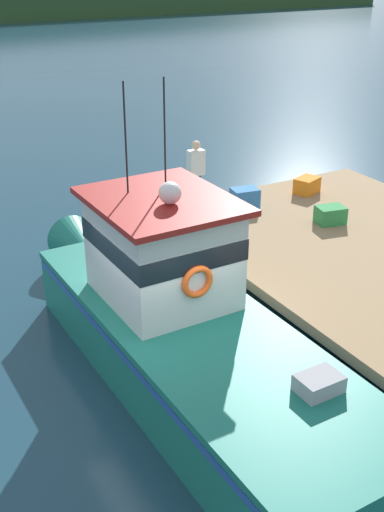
{
  "coord_description": "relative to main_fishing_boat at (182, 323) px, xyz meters",
  "views": [
    {
      "loc": [
        -4.19,
        -8.13,
        6.62
      ],
      "look_at": [
        1.2,
        1.4,
        1.4
      ],
      "focal_mm": 45.47,
      "sensor_mm": 36.0,
      "label": 1
    }
  ],
  "objects": [
    {
      "name": "main_fishing_boat",
      "position": [
        0.0,
        0.0,
        0.0
      ],
      "size": [
        2.67,
        9.83,
        4.8
      ],
      "color": "#196B5B",
      "rests_on": "ground"
    },
    {
      "name": "crate_stack_mid_dock",
      "position": [
        5.42,
        3.55,
        0.39
      ],
      "size": [
        0.72,
        0.63,
        0.38
      ],
      "primitive_type": "cube",
      "rotation": [
        0.0,
        0.0,
        0.37
      ],
      "color": "orange",
      "rests_on": "dock"
    },
    {
      "name": "crate_single_far",
      "position": [
        4.66,
        1.79,
        0.38
      ],
      "size": [
        0.68,
        0.55,
        0.37
      ],
      "primitive_type": "cube",
      "rotation": [
        0.0,
        0.0,
        -0.21
      ],
      "color": "#2D8442",
      "rests_on": "dock"
    },
    {
      "name": "ground_plane",
      "position": [
        -0.19,
        0.04,
        -1.01
      ],
      "size": [
        200.0,
        200.0,
        0.0
      ],
      "primitive_type": "plane",
      "color": "#193847"
    },
    {
      "name": "crate_stack_near_edge",
      "position": [
        3.52,
        3.43,
        0.43
      ],
      "size": [
        0.66,
        0.53,
        0.48
      ],
      "primitive_type": "cube",
      "rotation": [
        0.0,
        0.0,
        -0.16
      ],
      "color": "#3370B2",
      "rests_on": "dock"
    },
    {
      "name": "deckhand_by_the_boat",
      "position": [
        2.48,
        3.85,
        1.05
      ],
      "size": [
        0.36,
        0.22,
        1.63
      ],
      "color": "#383842",
      "rests_on": "dock"
    }
  ]
}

